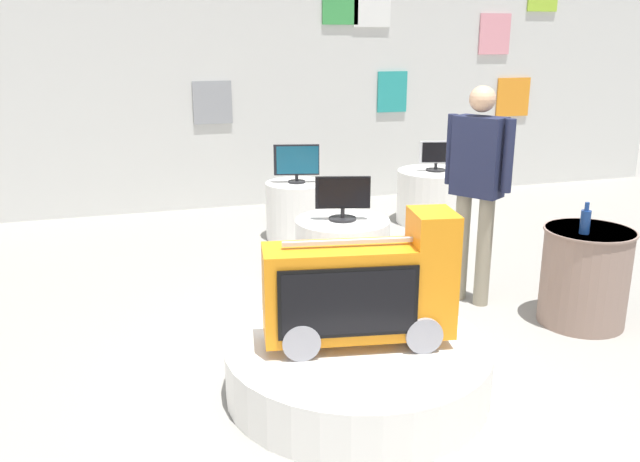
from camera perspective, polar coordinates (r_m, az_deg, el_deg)
The scene contains 13 objects.
ground_plane at distance 4.31m, azimuth 4.08°, elevation -12.52°, with size 30.00×30.00×0.00m, color gray.
back_wall_display at distance 8.36m, azimuth -7.58°, elevation 12.93°, with size 12.47×0.13×3.19m.
main_display_pedestal at distance 4.10m, azimuth 3.22°, elevation -11.60°, with size 1.59×1.59×0.32m, color white.
novelty_firetruck_tv at distance 3.89m, azimuth 3.67°, elevation -5.29°, with size 1.15×0.53×0.80m.
display_pedestal_left_rear at distance 7.80m, azimuth 9.79°, elevation 2.94°, with size 0.86×0.86×0.61m, color white.
tv_on_left_rear at distance 7.70m, azimuth 9.98°, elevation 6.41°, with size 0.38×0.22×0.34m.
display_pedestal_center_rear at distance 5.64m, azimuth 1.92°, elevation -2.00°, with size 0.80×0.80×0.61m, color white.
tv_on_center_rear at distance 5.50m, azimuth 1.99°, elevation 2.94°, with size 0.45×0.23×0.37m.
display_pedestal_right_rear at distance 7.06m, azimuth -1.99°, elevation 1.78°, with size 0.66×0.66×0.61m, color white.
tv_on_right_rear at distance 6.95m, azimuth -2.01°, elevation 5.96°, with size 0.47×0.18×0.40m.
side_table_round at distance 5.31m, azimuth 21.80°, elevation -3.59°, with size 0.65×0.65×0.73m.
bottle_on_side_table at distance 5.06m, azimuth 21.84°, elevation 0.80°, with size 0.07×0.07×0.23m.
shopper_browsing_near_truck at distance 5.30m, azimuth 13.36°, elevation 4.36°, with size 0.37×0.49×1.73m.
Camera 1 is at (-1.40, -3.51, 2.08)m, focal length 37.23 mm.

